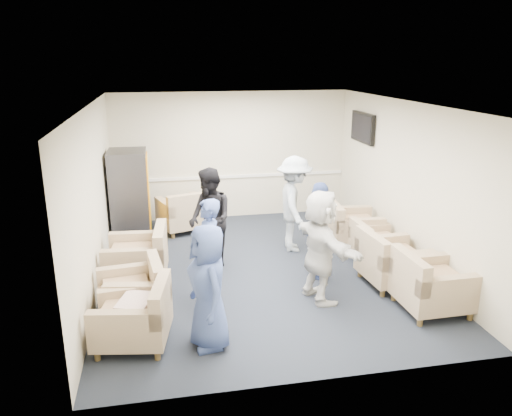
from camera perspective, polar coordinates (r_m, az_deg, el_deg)
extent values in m
plane|color=black|center=(8.30, 0.34, -7.11)|extent=(6.00, 6.00, 0.00)
plane|color=silver|center=(7.62, 0.37, 11.79)|extent=(6.00, 6.00, 0.00)
cube|color=beige|center=(10.74, -2.83, 5.98)|extent=(5.00, 0.02, 2.70)
cube|color=beige|center=(5.10, 7.08, -6.64)|extent=(5.00, 0.02, 2.70)
cube|color=beige|center=(7.77, -18.03, 0.92)|extent=(0.02, 6.00, 2.70)
cube|color=beige|center=(8.69, 16.76, 2.66)|extent=(0.02, 6.00, 2.70)
cube|color=silver|center=(10.81, -2.78, 3.62)|extent=(4.98, 0.04, 0.06)
cube|color=black|center=(10.13, 12.10, 8.99)|extent=(0.07, 1.00, 0.58)
cube|color=black|center=(10.12, 11.91, 8.99)|extent=(0.01, 0.92, 0.50)
cube|color=#45444B|center=(10.17, 12.26, 8.15)|extent=(0.04, 0.10, 0.25)
cube|color=#9C8465|center=(6.40, -13.91, -12.77)|extent=(0.99, 0.99, 0.28)
cube|color=#9E7B57|center=(6.31, -14.04, -11.25)|extent=(0.68, 0.65, 0.10)
cube|color=#9C8465|center=(6.17, -10.84, -10.12)|extent=(0.29, 0.87, 0.40)
cube|color=#9C8465|center=(7.00, -14.09, -10.13)|extent=(0.93, 0.93, 0.27)
cube|color=#9E7B57|center=(6.92, -14.20, -8.76)|extent=(0.64, 0.61, 0.10)
cube|color=#9C8465|center=(6.88, -11.38, -7.36)|extent=(0.24, 0.84, 0.39)
cube|color=#9C8465|center=(8.05, -13.48, -6.22)|extent=(0.99, 0.99, 0.30)
cube|color=#9E7B57|center=(7.98, -13.58, -4.86)|extent=(0.68, 0.65, 0.11)
cube|color=#9C8465|center=(7.88, -10.88, -3.69)|extent=(0.23, 0.93, 0.43)
cube|color=#9C8465|center=(7.38, 19.46, -8.98)|extent=(0.92, 0.92, 0.30)
cube|color=#9E7B57|center=(7.30, 19.62, -7.55)|extent=(0.64, 0.60, 0.11)
cube|color=#9C8465|center=(7.05, 17.11, -6.75)|extent=(0.16, 0.91, 0.43)
cube|color=#9C8465|center=(8.02, 15.39, -6.51)|extent=(0.96, 0.96, 0.29)
cube|color=#9E7B57|center=(7.95, 15.50, -5.19)|extent=(0.66, 0.62, 0.11)
cube|color=#9C8465|center=(7.71, 13.19, -4.43)|extent=(0.21, 0.90, 0.42)
cube|color=#9C8465|center=(8.79, 13.63, -4.56)|extent=(0.79, 0.79, 0.25)
cube|color=#9E7B57|center=(8.73, 13.71, -3.51)|extent=(0.55, 0.51, 0.09)
cube|color=#9C8465|center=(8.55, 11.84, -2.85)|extent=(0.15, 0.77, 0.36)
cube|color=#9C8465|center=(9.39, 11.04, -2.73)|extent=(0.97, 0.97, 0.30)
cube|color=#9E7B57|center=(9.32, 11.11, -1.56)|extent=(0.67, 0.63, 0.11)
cube|color=#9C8465|center=(9.17, 8.92, -0.72)|extent=(0.22, 0.91, 0.42)
cube|color=#9C8465|center=(10.19, -8.28, -1.02)|extent=(1.12, 1.12, 0.30)
cube|color=#9E7B57|center=(10.13, -8.33, 0.06)|extent=(0.74, 0.77, 0.11)
cube|color=#9C8465|center=(9.75, -7.60, 0.39)|extent=(0.90, 0.41, 0.42)
cube|color=#45444B|center=(9.66, -14.22, 1.31)|extent=(0.69, 0.82, 1.74)
cube|color=#DF5B04|center=(9.63, -12.16, 1.93)|extent=(0.02, 0.70, 1.39)
cube|color=black|center=(9.83, -11.89, -2.17)|extent=(0.02, 0.41, 0.11)
cube|color=black|center=(7.45, -11.03, -8.71)|extent=(0.32, 0.27, 0.39)
sphere|color=black|center=(7.38, -11.11, -7.48)|extent=(0.20, 0.20, 0.20)
cube|color=beige|center=(6.28, -13.62, -10.67)|extent=(0.49, 0.57, 0.14)
imported|color=#3A4E8C|center=(5.99, -5.47, -8.97)|extent=(0.64, 0.84, 1.55)
imported|color=#3A4E8C|center=(6.97, -5.48, -5.13)|extent=(0.43, 0.60, 1.55)
imported|color=black|center=(8.19, -5.26, -1.24)|extent=(0.88, 0.98, 1.67)
imported|color=silver|center=(8.91, 4.39, 0.44)|extent=(0.76, 1.18, 1.72)
imported|color=#3A4E8C|center=(7.85, 7.15, -2.59)|extent=(0.64, 0.98, 1.56)
imported|color=silver|center=(7.11, 7.39, -4.35)|extent=(0.78, 1.59, 1.64)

